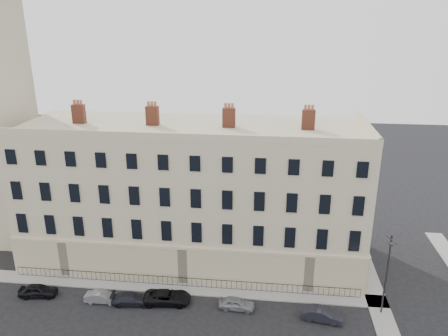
{
  "coord_description": "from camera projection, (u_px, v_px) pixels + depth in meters",
  "views": [
    {
      "loc": [
        2.43,
        -31.45,
        25.92
      ],
      "look_at": [
        -2.27,
        10.0,
        11.24
      ],
      "focal_mm": 35.0,
      "sensor_mm": 36.0,
      "label": 1
    }
  ],
  "objects": [
    {
      "name": "ground",
      "position": [
        237.0,
        327.0,
        38.34
      ],
      "size": [
        160.0,
        160.0,
        0.0
      ],
      "primitive_type": "plane",
      "color": "black",
      "rests_on": "ground"
    },
    {
      "name": "terrace",
      "position": [
        193.0,
        193.0,
        47.71
      ],
      "size": [
        36.22,
        12.22,
        17.0
      ],
      "color": "#C6B793",
      "rests_on": "ground"
    },
    {
      "name": "pavement_terrace",
      "position": [
        143.0,
        286.0,
        44.07
      ],
      "size": [
        48.0,
        2.0,
        0.12
      ],
      "primitive_type": "cube",
      "color": "gray",
      "rests_on": "ground"
    },
    {
      "name": "pavement_east_return",
      "position": [
        371.0,
        283.0,
        44.44
      ],
      "size": [
        2.0,
        24.0,
        0.12
      ],
      "primitive_type": "cube",
      "color": "gray",
      "rests_on": "ground"
    },
    {
      "name": "railings",
      "position": [
        182.0,
        282.0,
        43.86
      ],
      "size": [
        35.0,
        0.04,
        0.96
      ],
      "color": "black",
      "rests_on": "ground"
    },
    {
      "name": "car_a",
      "position": [
        38.0,
        290.0,
        42.36
      ],
      "size": [
        3.79,
        1.91,
        1.24
      ],
      "primitive_type": "imported",
      "rotation": [
        0.0,
        0.0,
        1.7
      ],
      "color": "black",
      "rests_on": "ground"
    },
    {
      "name": "car_b",
      "position": [
        102.0,
        297.0,
        41.53
      ],
      "size": [
        3.3,
        1.2,
        1.08
      ],
      "primitive_type": "imported",
      "rotation": [
        0.0,
        0.0,
        1.59
      ],
      "color": "slate",
      "rests_on": "ground"
    },
    {
      "name": "car_c",
      "position": [
        132.0,
        299.0,
        41.23
      ],
      "size": [
        3.99,
        1.94,
        1.12
      ],
      "primitive_type": "imported",
      "rotation": [
        0.0,
        0.0,
        1.67
      ],
      "color": "black",
      "rests_on": "ground"
    },
    {
      "name": "car_d",
      "position": [
        167.0,
        297.0,
        41.37
      ],
      "size": [
        4.63,
        2.45,
        1.24
      ],
      "primitive_type": "imported",
      "rotation": [
        0.0,
        0.0,
        1.66
      ],
      "color": "black",
      "rests_on": "ground"
    },
    {
      "name": "car_e",
      "position": [
        237.0,
        304.0,
        40.53
      ],
      "size": [
        3.45,
        1.6,
        1.14
      ],
      "primitive_type": "imported",
      "rotation": [
        0.0,
        0.0,
        1.5
      ],
      "color": "gray",
      "rests_on": "ground"
    },
    {
      "name": "car_f",
      "position": [
        322.0,
        315.0,
        38.98
      ],
      "size": [
        3.79,
        1.85,
        1.2
      ],
      "primitive_type": "imported",
      "rotation": [
        0.0,
        0.0,
        1.4
      ],
      "color": "black",
      "rests_on": "ground"
    },
    {
      "name": "streetlamp",
      "position": [
        387.0,
        272.0,
        38.53
      ],
      "size": [
        0.65,
        1.7,
        8.06
      ],
      "rotation": [
        0.0,
        0.0,
        0.29
      ],
      "color": "#2B2B30",
      "rests_on": "ground"
    }
  ]
}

